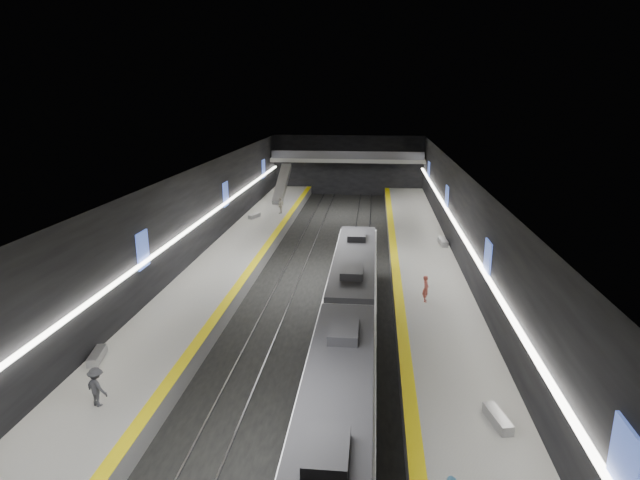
# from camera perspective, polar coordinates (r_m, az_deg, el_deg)

# --- Properties ---
(ground) EXTENTS (70.00, 70.00, 0.00)m
(ground) POSITION_cam_1_polar(r_m,az_deg,el_deg) (39.50, 0.33, -4.46)
(ground) COLOR black
(ground) RESTS_ON ground
(ceiling) EXTENTS (20.00, 70.00, 0.04)m
(ceiling) POSITION_cam_1_polar(r_m,az_deg,el_deg) (37.53, 0.34, 7.10)
(ceiling) COLOR beige
(ceiling) RESTS_ON wall_left
(wall_left) EXTENTS (0.04, 70.00, 8.00)m
(wall_left) POSITION_cam_1_polar(r_m,az_deg,el_deg) (40.49, -13.90, 1.50)
(wall_left) COLOR black
(wall_left) RESTS_ON ground
(wall_right) EXTENTS (0.04, 70.00, 8.00)m
(wall_right) POSITION_cam_1_polar(r_m,az_deg,el_deg) (38.69, 15.24, 0.76)
(wall_right) COLOR black
(wall_right) RESTS_ON ground
(wall_back) EXTENTS (20.00, 0.04, 8.00)m
(wall_back) POSITION_cam_1_polar(r_m,az_deg,el_deg) (72.67, 3.03, 7.95)
(wall_back) COLOR black
(wall_back) RESTS_ON ground
(platform_left) EXTENTS (5.00, 70.00, 1.00)m
(platform_left) POSITION_cam_1_polar(r_m,az_deg,el_deg) (40.70, -10.26, -3.36)
(platform_left) COLOR slate
(platform_left) RESTS_ON ground
(tile_surface_left) EXTENTS (5.00, 70.00, 0.02)m
(tile_surface_left) POSITION_cam_1_polar(r_m,az_deg,el_deg) (40.54, -10.29, -2.67)
(tile_surface_left) COLOR #9C9C97
(tile_surface_left) RESTS_ON platform_left
(tactile_strip_left) EXTENTS (0.60, 70.00, 0.02)m
(tactile_strip_left) POSITION_cam_1_polar(r_m,az_deg,el_deg) (39.99, -7.26, -2.78)
(tactile_strip_left) COLOR yellow
(tactile_strip_left) RESTS_ON platform_left
(platform_right) EXTENTS (5.00, 70.00, 1.00)m
(platform_right) POSITION_cam_1_polar(r_m,az_deg,el_deg) (39.36, 11.29, -4.07)
(platform_right) COLOR slate
(platform_right) RESTS_ON ground
(tile_surface_right) EXTENTS (5.00, 70.00, 0.02)m
(tile_surface_right) POSITION_cam_1_polar(r_m,az_deg,el_deg) (39.20, 11.33, -3.36)
(tile_surface_right) COLOR #9C9C97
(tile_surface_right) RESTS_ON platform_right
(tactile_strip_right) EXTENTS (0.60, 70.00, 0.02)m
(tactile_strip_right) POSITION_cam_1_polar(r_m,az_deg,el_deg) (39.04, 8.11, -3.27)
(tactile_strip_right) COLOR yellow
(tactile_strip_right) RESTS_ON platform_right
(rails) EXTENTS (6.52, 70.00, 0.12)m
(rails) POSITION_cam_1_polar(r_m,az_deg,el_deg) (39.47, 0.33, -4.37)
(rails) COLOR gray
(rails) RESTS_ON ground
(train) EXTENTS (2.69, 30.04, 3.60)m
(train) POSITION_cam_1_polar(r_m,az_deg,el_deg) (26.09, 2.99, -10.11)
(train) COLOR #100F37
(train) RESTS_ON ground
(ad_posters) EXTENTS (19.94, 53.50, 2.20)m
(ad_posters) POSITION_cam_1_polar(r_m,az_deg,el_deg) (39.17, 0.48, 2.24)
(ad_posters) COLOR #4562D0
(ad_posters) RESTS_ON wall_left
(cove_light_left) EXTENTS (0.25, 68.60, 0.12)m
(cove_light_left) POSITION_cam_1_polar(r_m,az_deg,el_deg) (40.47, -13.61, 1.22)
(cove_light_left) COLOR white
(cove_light_left) RESTS_ON wall_left
(cove_light_right) EXTENTS (0.25, 68.60, 0.12)m
(cove_light_right) POSITION_cam_1_polar(r_m,az_deg,el_deg) (38.71, 14.93, 0.48)
(cove_light_right) COLOR white
(cove_light_right) RESTS_ON wall_right
(mezzanine_bridge) EXTENTS (20.00, 3.00, 1.50)m
(mezzanine_bridge) POSITION_cam_1_polar(r_m,az_deg,el_deg) (70.49, 2.95, 8.57)
(mezzanine_bridge) COLOR gray
(mezzanine_bridge) RESTS_ON wall_left
(escalator) EXTENTS (1.20, 7.50, 3.92)m
(escalator) POSITION_cam_1_polar(r_m,az_deg,el_deg) (64.79, -4.08, 6.04)
(escalator) COLOR #99999E
(escalator) RESTS_ON platform_left
(bench_left_near) EXTENTS (0.81, 1.79, 0.42)m
(bench_left_near) POSITION_cam_1_polar(r_m,az_deg,el_deg) (28.42, -22.68, -11.34)
(bench_left_near) COLOR #99999E
(bench_left_near) RESTS_ON platform_left
(bench_left_far) EXTENTS (0.99, 1.81, 0.43)m
(bench_left_far) POSITION_cam_1_polar(r_m,az_deg,el_deg) (55.39, -7.01, 2.57)
(bench_left_far) COLOR #99999E
(bench_left_far) RESTS_ON platform_left
(bench_right_near) EXTENTS (0.90, 1.85, 0.44)m
(bench_right_near) POSITION_cam_1_polar(r_m,az_deg,el_deg) (22.93, 18.42, -17.66)
(bench_right_near) COLOR #99999E
(bench_right_near) RESTS_ON platform_right
(bench_right_far) EXTENTS (0.69, 2.02, 0.49)m
(bench_right_far) POSITION_cam_1_polar(r_m,az_deg,el_deg) (46.37, 13.00, -0.22)
(bench_right_far) COLOR #99999E
(bench_right_far) RESTS_ON platform_right
(passenger_right_a) EXTENTS (0.43, 0.62, 1.65)m
(passenger_right_a) POSITION_cam_1_polar(r_m,az_deg,el_deg) (33.52, 11.22, -5.14)
(passenger_right_a) COLOR #B95045
(passenger_right_a) RESTS_ON platform_right
(passenger_left_a) EXTENTS (0.74, 1.09, 1.72)m
(passenger_left_a) POSITION_cam_1_polar(r_m,az_deg,el_deg) (56.95, -4.22, 3.67)
(passenger_left_a) COLOR beige
(passenger_left_a) RESTS_ON platform_left
(passenger_left_b) EXTENTS (1.25, 1.02, 1.68)m
(passenger_left_b) POSITION_cam_1_polar(r_m,az_deg,el_deg) (24.38, -22.73, -14.28)
(passenger_left_b) COLOR #3C3D43
(passenger_left_b) RESTS_ON platform_left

